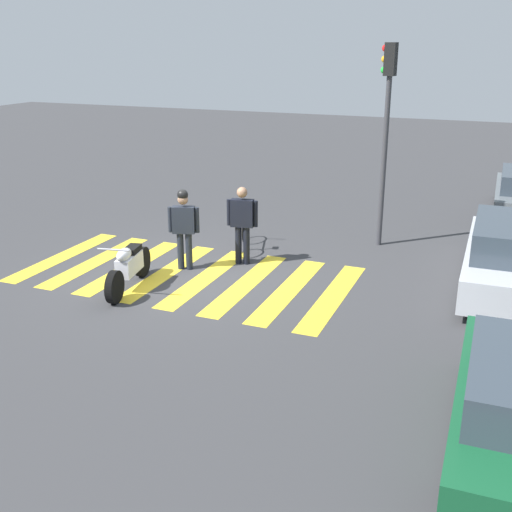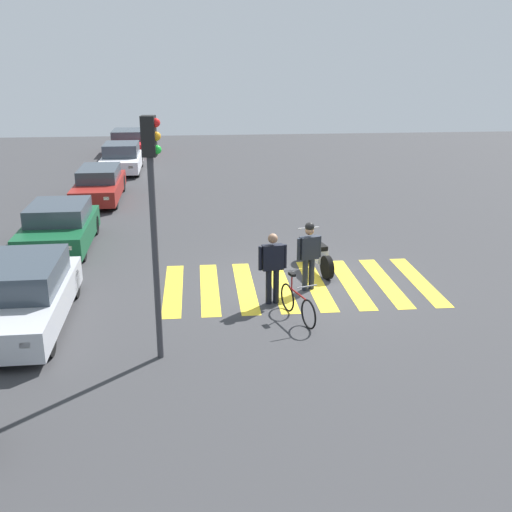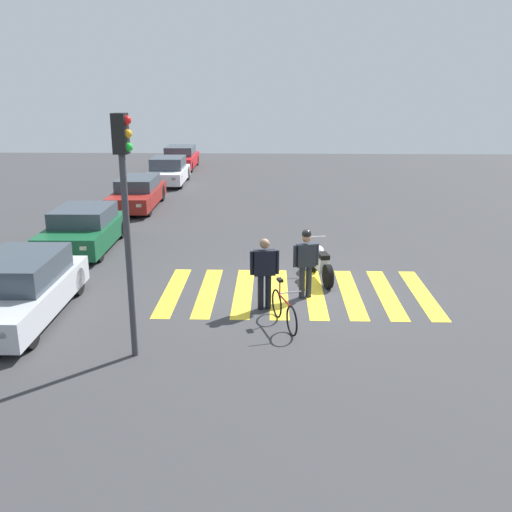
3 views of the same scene
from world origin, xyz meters
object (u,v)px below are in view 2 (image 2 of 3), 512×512
object	(u,v)px
car_white_van	(122,158)
car_green_compact	(59,227)
police_motorcycle	(317,254)
officer_on_foot	(309,251)
car_red_convertible	(128,142)
officer_by_motorcycle	(273,264)
car_maroon_wagon	(99,184)
car_silver_sedan	(22,296)
leaning_bicycle	(297,304)
traffic_light_pole	(153,203)

from	to	relation	value
car_white_van	car_green_compact	bearing A→B (deg)	177.62
police_motorcycle	officer_on_foot	bearing A→B (deg)	161.03
police_motorcycle	car_red_convertible	world-z (taller)	car_red_convertible
officer_on_foot	officer_by_motorcycle	xyz separation A→B (m)	(-0.78, 0.99, -0.02)
car_green_compact	car_maroon_wagon	xyz separation A→B (m)	(6.28, -0.30, -0.00)
car_silver_sedan	car_white_van	world-z (taller)	car_silver_sedan
leaning_bicycle	officer_on_foot	size ratio (longest dim) A/B	0.93
officer_on_foot	car_silver_sedan	world-z (taller)	officer_on_foot
car_green_compact	car_white_van	xyz separation A→B (m)	(12.36, -0.51, 0.03)
police_motorcycle	officer_by_motorcycle	xyz separation A→B (m)	(-2.18, 1.47, 0.52)
officer_by_motorcycle	car_red_convertible	world-z (taller)	officer_by_motorcycle
officer_on_foot	police_motorcycle	bearing A→B (deg)	-18.97
officer_by_motorcycle	car_maroon_wagon	bearing A→B (deg)	26.25
car_silver_sedan	car_green_compact	size ratio (longest dim) A/B	1.11
officer_by_motorcycle	car_maroon_wagon	size ratio (longest dim) A/B	0.37
police_motorcycle	car_green_compact	world-z (taller)	car_green_compact
car_red_convertible	car_maroon_wagon	bearing A→B (deg)	-179.77
car_maroon_wagon	traffic_light_pole	xyz separation A→B (m)	(-13.73, -3.08, 2.43)
car_red_convertible	officer_on_foot	bearing A→B (deg)	-163.53
car_white_van	car_red_convertible	world-z (taller)	car_white_van
leaning_bicycle	car_maroon_wagon	world-z (taller)	car_maroon_wagon
car_maroon_wagon	car_red_convertible	size ratio (longest dim) A/B	1.01
police_motorcycle	officer_on_foot	distance (m)	1.58
officer_on_foot	car_white_van	xyz separation A→B (m)	(16.55, 6.33, -0.33)
officer_on_foot	car_silver_sedan	distance (m)	6.65
officer_by_motorcycle	car_white_van	size ratio (longest dim) A/B	0.42
car_green_compact	car_maroon_wagon	world-z (taller)	car_green_compact
car_white_van	car_red_convertible	size ratio (longest dim) A/B	0.89
car_silver_sedan	car_maroon_wagon	world-z (taller)	car_silver_sedan
leaning_bicycle	car_green_compact	distance (m)	8.65
officer_on_foot	leaning_bicycle	bearing A→B (deg)	162.38
traffic_light_pole	car_green_compact	bearing A→B (deg)	24.41
leaning_bicycle	car_silver_sedan	size ratio (longest dim) A/B	0.36
car_red_convertible	traffic_light_pole	xyz separation A→B (m)	(-25.55, -3.13, 2.41)
car_green_compact	car_white_van	world-z (taller)	car_white_van
officer_by_motorcycle	car_green_compact	distance (m)	7.69
car_white_van	car_red_convertible	distance (m)	5.75
car_green_compact	traffic_light_pole	distance (m)	8.53
police_motorcycle	car_green_compact	xyz separation A→B (m)	(2.79, 7.32, 0.18)
officer_by_motorcycle	car_white_van	bearing A→B (deg)	17.10
officer_by_motorcycle	car_red_convertible	size ratio (longest dim) A/B	0.37
car_silver_sedan	car_green_compact	world-z (taller)	car_silver_sedan
police_motorcycle	leaning_bicycle	xyz separation A→B (m)	(-3.15, 1.04, -0.09)
officer_on_foot	car_silver_sedan	xyz separation A→B (m)	(-1.43, 6.49, -0.33)
officer_by_motorcycle	car_maroon_wagon	xyz separation A→B (m)	(11.26, 5.55, -0.35)
police_motorcycle	car_maroon_wagon	size ratio (longest dim) A/B	0.44
car_green_compact	car_white_van	size ratio (longest dim) A/B	0.99
leaning_bicycle	car_green_compact	size ratio (longest dim) A/B	0.40
officer_on_foot	car_green_compact	distance (m)	8.03
car_green_compact	car_red_convertible	world-z (taller)	car_red_convertible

